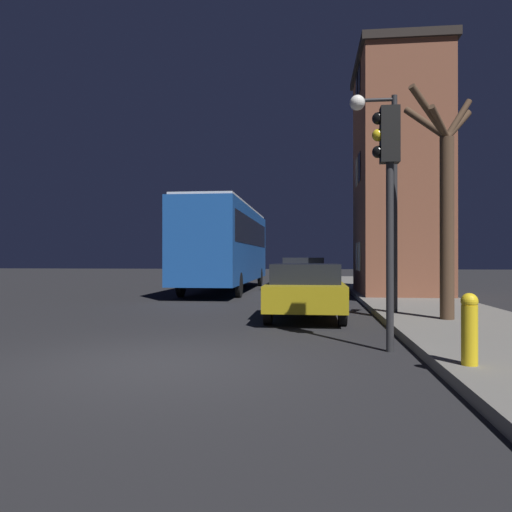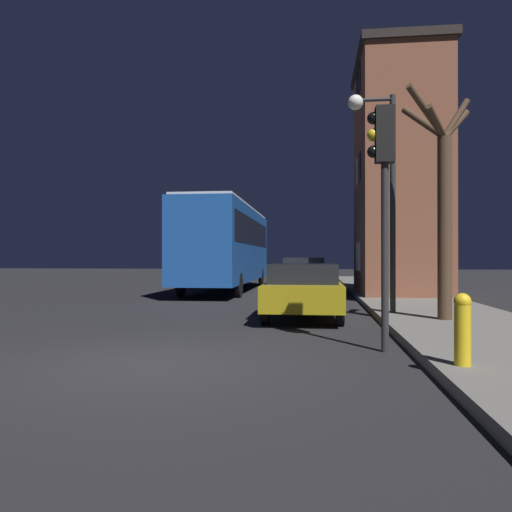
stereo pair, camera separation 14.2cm
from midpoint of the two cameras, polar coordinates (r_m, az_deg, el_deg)
The scene contains 9 objects.
ground_plane at distance 7.39m, azimuth -11.48°, elevation -11.96°, with size 120.00×120.00×0.00m, color black.
brick_building at distance 20.26m, azimuth 16.17°, elevation 8.89°, with size 3.26×5.32×9.06m.
streetlamp at distance 12.87m, azimuth 14.25°, elevation 9.96°, with size 1.16×0.38×5.40m.
traffic_light at distance 8.35m, azimuth 14.77°, elevation 8.94°, with size 0.43×0.24×3.93m.
bare_tree at distance 11.73m, azimuth 20.91°, elevation 5.94°, with size 1.63×1.46×4.97m.
bus at distance 22.96m, azimuth -3.10°, elevation 1.67°, with size 2.46×11.96×3.81m.
car_near_lane at distance 12.47m, azimuth 5.80°, elevation -3.80°, with size 1.83×4.10×1.36m.
car_mid_lane at distance 21.36m, azimuth 5.71°, elevation -2.17°, with size 1.88×4.56×1.51m.
fire_hydrant at distance 6.82m, azimuth 23.08°, elevation -7.52°, with size 0.21×0.21×0.91m.
Camera 2 is at (2.34, -6.86, 1.50)m, focal length 35.00 mm.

